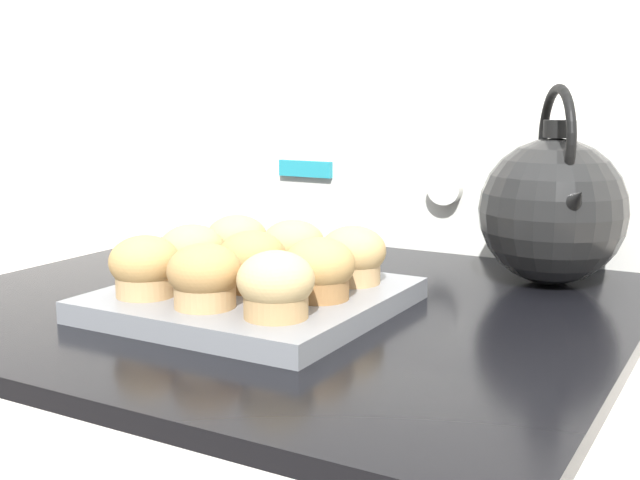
# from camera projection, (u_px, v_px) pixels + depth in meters

# --- Properties ---
(wall_back) EXTENTS (8.00, 0.05, 2.40)m
(wall_back) POSITION_uv_depth(u_px,v_px,m) (429.00, 42.00, 1.17)
(wall_back) COLOR white
(wall_back) RESTS_ON ground_plane
(control_panel) EXTENTS (0.71, 0.07, 0.19)m
(control_panel) POSITION_uv_depth(u_px,v_px,m) (413.00, 182.00, 1.16)
(control_panel) COLOR white
(control_panel) RESTS_ON stove_range
(muffin_pan) EXTENTS (0.27, 0.27, 0.02)m
(muffin_pan) POSITION_uv_depth(u_px,v_px,m) (254.00, 300.00, 0.82)
(muffin_pan) COLOR slate
(muffin_pan) RESTS_ON stove_range
(muffin_r0_c0) EXTENTS (0.07, 0.07, 0.06)m
(muffin_r0_c0) POSITION_uv_depth(u_px,v_px,m) (145.00, 267.00, 0.79)
(muffin_r0_c0) COLOR tan
(muffin_r0_c0) RESTS_ON muffin_pan
(muffin_r0_c1) EXTENTS (0.07, 0.07, 0.06)m
(muffin_r0_c1) POSITION_uv_depth(u_px,v_px,m) (203.00, 277.00, 0.75)
(muffin_r0_c1) COLOR tan
(muffin_r0_c1) RESTS_ON muffin_pan
(muffin_r0_c2) EXTENTS (0.07, 0.07, 0.06)m
(muffin_r0_c2) POSITION_uv_depth(u_px,v_px,m) (276.00, 286.00, 0.71)
(muffin_r0_c2) COLOR tan
(muffin_r0_c2) RESTS_ON muffin_pan
(muffin_r1_c0) EXTENTS (0.07, 0.07, 0.06)m
(muffin_r1_c0) POSITION_uv_depth(u_px,v_px,m) (192.00, 254.00, 0.85)
(muffin_r1_c0) COLOR #A37A4C
(muffin_r1_c0) RESTS_ON muffin_pan
(muffin_r1_c1) EXTENTS (0.07, 0.07, 0.06)m
(muffin_r1_c1) POSITION_uv_depth(u_px,v_px,m) (254.00, 262.00, 0.81)
(muffin_r1_c1) COLOR olive
(muffin_r1_c1) RESTS_ON muffin_pan
(muffin_r1_c2) EXTENTS (0.07, 0.07, 0.06)m
(muffin_r1_c2) POSITION_uv_depth(u_px,v_px,m) (319.00, 270.00, 0.78)
(muffin_r1_c2) COLOR olive
(muffin_r1_c2) RESTS_ON muffin_pan
(muffin_r2_c0) EXTENTS (0.07, 0.07, 0.06)m
(muffin_r2_c0) POSITION_uv_depth(u_px,v_px,m) (237.00, 243.00, 0.92)
(muffin_r2_c0) COLOR tan
(muffin_r2_c0) RESTS_ON muffin_pan
(muffin_r2_c1) EXTENTS (0.07, 0.07, 0.06)m
(muffin_r2_c1) POSITION_uv_depth(u_px,v_px,m) (293.00, 249.00, 0.88)
(muffin_r2_c1) COLOR #A37A4C
(muffin_r2_c1) RESTS_ON muffin_pan
(muffin_r2_c2) EXTENTS (0.07, 0.07, 0.06)m
(muffin_r2_c2) POSITION_uv_depth(u_px,v_px,m) (353.00, 256.00, 0.84)
(muffin_r2_c2) COLOR tan
(muffin_r2_c2) RESTS_ON muffin_pan
(tea_kettle) EXTENTS (0.17, 0.19, 0.23)m
(tea_kettle) POSITION_uv_depth(u_px,v_px,m) (553.00, 209.00, 0.93)
(tea_kettle) COLOR black
(tea_kettle) RESTS_ON stove_range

